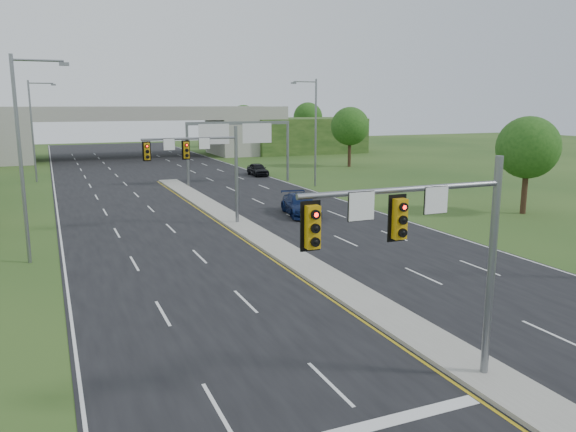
{
  "coord_description": "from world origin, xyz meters",
  "views": [
    {
      "loc": [
        -12.16,
        -12.65,
        8.49
      ],
      "look_at": [
        -1.36,
        12.57,
        3.0
      ],
      "focal_mm": 35.0,
      "sensor_mm": 36.0,
      "label": 1
    }
  ],
  "objects_px": {
    "sign_gantry": "(238,135)",
    "car_far_b": "(300,205)",
    "signal_mast_near": "(434,239)",
    "signal_mast_far": "(205,160)",
    "car_far_c": "(258,169)",
    "overpass": "(129,136)"
  },
  "relations": [
    {
      "from": "sign_gantry",
      "to": "car_far_b",
      "type": "height_order",
      "value": "sign_gantry"
    },
    {
      "from": "signal_mast_near",
      "to": "signal_mast_far",
      "type": "distance_m",
      "value": 25.0
    },
    {
      "from": "signal_mast_near",
      "to": "car_far_c",
      "type": "height_order",
      "value": "signal_mast_near"
    },
    {
      "from": "signal_mast_near",
      "to": "car_far_c",
      "type": "bearing_deg",
      "value": 75.35
    },
    {
      "from": "signal_mast_near",
      "to": "sign_gantry",
      "type": "relative_size",
      "value": 0.6
    },
    {
      "from": "overpass",
      "to": "car_far_c",
      "type": "bearing_deg",
      "value": -69.44
    },
    {
      "from": "car_far_b",
      "to": "signal_mast_near",
      "type": "bearing_deg",
      "value": -96.34
    },
    {
      "from": "sign_gantry",
      "to": "car_far_b",
      "type": "relative_size",
      "value": 2.08
    },
    {
      "from": "signal_mast_far",
      "to": "car_far_b",
      "type": "bearing_deg",
      "value": 9.88
    },
    {
      "from": "overpass",
      "to": "signal_mast_near",
      "type": "bearing_deg",
      "value": -91.62
    },
    {
      "from": "car_far_b",
      "to": "signal_mast_far",
      "type": "bearing_deg",
      "value": -159.9
    },
    {
      "from": "overpass",
      "to": "car_far_b",
      "type": "xyz_separation_m",
      "value": [
        5.57,
        -53.71,
        -2.73
      ]
    },
    {
      "from": "overpass",
      "to": "car_far_c",
      "type": "height_order",
      "value": "overpass"
    },
    {
      "from": "car_far_c",
      "to": "signal_mast_near",
      "type": "bearing_deg",
      "value": -102.54
    },
    {
      "from": "sign_gantry",
      "to": "overpass",
      "type": "height_order",
      "value": "overpass"
    },
    {
      "from": "signal_mast_near",
      "to": "car_far_b",
      "type": "bearing_deg",
      "value": 73.44
    },
    {
      "from": "overpass",
      "to": "car_far_b",
      "type": "bearing_deg",
      "value": -84.07
    },
    {
      "from": "signal_mast_far",
      "to": "sign_gantry",
      "type": "bearing_deg",
      "value": 65.89
    },
    {
      "from": "signal_mast_near",
      "to": "sign_gantry",
      "type": "bearing_deg",
      "value": 78.75
    },
    {
      "from": "car_far_b",
      "to": "car_far_c",
      "type": "xyz_separation_m",
      "value": [
        5.43,
        24.38,
        -0.06
      ]
    },
    {
      "from": "overpass",
      "to": "car_far_c",
      "type": "relative_size",
      "value": 18.34
    },
    {
      "from": "car_far_b",
      "to": "car_far_c",
      "type": "bearing_deg",
      "value": 87.67
    }
  ]
}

